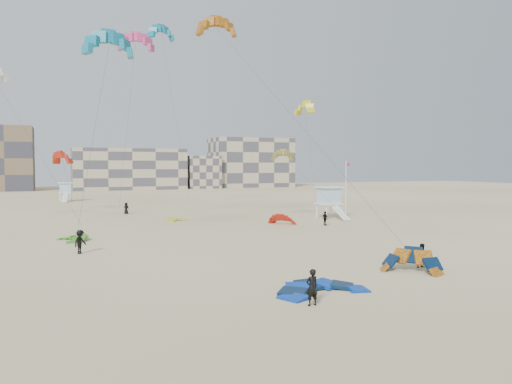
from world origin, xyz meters
name	(u,v)px	position (x,y,z in m)	size (l,w,h in m)	color
ground	(277,304)	(0.00, 0.00, 0.00)	(320.00, 320.00, 0.00)	beige
kite_ground_blue	(321,292)	(3.22, 1.31, 0.00)	(4.84, 5.04, 0.73)	blue
kite_ground_orange	(411,272)	(11.24, 3.66, 0.00)	(3.95, 3.10, 2.50)	orange
kite_ground_green	(71,241)	(-8.98, 26.56, 0.00)	(3.70, 3.83, 1.02)	#3A9A1D
kite_ground_red_far	(283,224)	(14.92, 31.48, 0.00)	(3.47, 2.95, 2.07)	red
kite_ground_yellow	(177,221)	(3.88, 39.39, 0.00)	(2.99, 3.12, 0.65)	#CBD720
kitesurfer_main	(312,287)	(1.52, -0.83, 0.92)	(0.67, 0.44, 1.84)	black
kitesurfer_b	(423,256)	(12.96, 4.57, 0.83)	(0.80, 0.63, 1.66)	black
kitesurfer_c	(80,242)	(-8.51, 18.99, 0.95)	(1.22, 0.70, 1.89)	black
kitesurfer_d	(325,218)	(18.85, 28.15, 0.84)	(0.98, 0.41, 1.67)	black
kitesurfer_e	(126,208)	(-0.85, 51.09, 0.83)	(0.81, 0.53, 1.65)	black
kitesurfer_f	(333,202)	(32.72, 49.71, 0.94)	(1.75, 0.56, 1.88)	black
kite_fly_teal_a	(109,46)	(-5.77, 22.27, 17.19)	(4.99, 4.81, 17.52)	#1384AA
kite_fly_orange	(217,28)	(6.88, 31.86, 22.40)	(8.32, 28.73, 23.07)	orange
kite_fly_pink	(135,43)	(-1.17, 38.12, 21.38)	(4.92, 13.21, 21.57)	#DD4787
kite_fly_olive	(283,156)	(17.32, 36.57, 8.20)	(6.67, 9.20, 8.43)	olive
kite_fly_yellow	(305,109)	(27.98, 51.06, 16.32)	(5.88, 4.84, 16.96)	#CBD720
kite_fly_teal_b	(161,34)	(5.81, 57.72, 27.97)	(6.05, 7.38, 28.43)	#1384AA
kite_fly_red	(62,159)	(-9.31, 56.94, 8.00)	(5.22, 5.90, 8.55)	red
lifeguard_tower_near	(329,203)	(23.34, 35.03, 2.09)	(3.19, 5.87, 4.22)	white
lifeguard_tower_far	(66,192)	(-8.49, 81.50, 1.85)	(2.87, 5.22, 3.72)	white
flagpole	(346,188)	(25.20, 33.81, 4.00)	(0.62, 0.10, 7.61)	white
condo_mid	(129,169)	(10.00, 130.00, 6.00)	(32.00, 16.00, 12.00)	tan
condo_east	(251,163)	(50.00, 132.00, 8.00)	(26.00, 14.00, 16.00)	tan
condo_fill_right	(202,172)	(32.00, 128.00, 5.00)	(10.00, 10.00, 10.00)	tan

